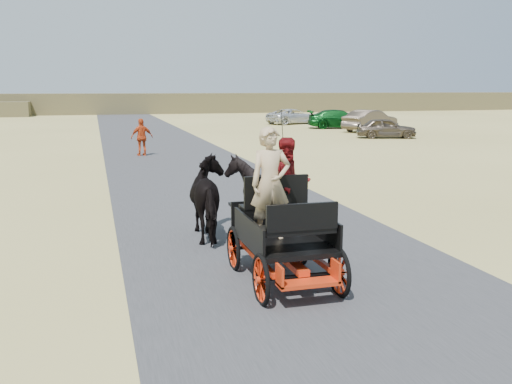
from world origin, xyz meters
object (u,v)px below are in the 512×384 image
object	(u,v)px
car_a	(386,128)
car_d	(293,116)
pedestrian	(142,137)
horse_right	(263,195)
carriage	(283,260)
horse_left	(212,198)
car_b	(370,121)
car_c	(340,119)

from	to	relation	value
car_a	car_d	size ratio (longest dim) A/B	0.79
pedestrian	horse_right	bearing A→B (deg)	84.49
horse_right	car_a	bearing A→B (deg)	-124.42
carriage	horse_left	xyz separation A→B (m)	(-0.55, 3.00, 0.49)
pedestrian	car_a	xyz separation A→B (m)	(15.45, 5.39, -0.24)
carriage	car_a	bearing A→B (deg)	58.14
car_b	car_c	world-z (taller)	car_b
car_d	carriage	bearing A→B (deg)	141.79
car_a	horse_left	bearing A→B (deg)	161.48
car_a	car_d	distance (m)	14.74
carriage	car_d	world-z (taller)	car_d
horse_right	car_c	world-z (taller)	horse_right
horse_left	car_d	world-z (taller)	horse_left
horse_right	car_a	size ratio (longest dim) A/B	0.46
horse_right	car_c	bearing A→B (deg)	-116.88
pedestrian	car_b	xyz separation A→B (m)	(17.00, 10.61, -0.09)
horse_right	car_b	bearing A→B (deg)	-121.26
horse_right	pedestrian	size ratio (longest dim) A/B	0.98
horse_right	pedestrian	xyz separation A→B (m)	(-1.32, 15.23, 0.01)
car_a	carriage	bearing A→B (deg)	166.06
carriage	car_a	size ratio (longest dim) A/B	0.65
horse_left	horse_right	xyz separation A→B (m)	(1.10, 0.00, 0.00)
horse_left	pedestrian	bearing A→B (deg)	-89.19
horse_left	car_d	distance (m)	38.10
pedestrian	car_a	world-z (taller)	pedestrian
carriage	car_d	bearing A→B (deg)	70.34
pedestrian	car_c	xyz separation A→B (m)	(16.18, 14.10, -0.15)
car_a	car_b	xyz separation A→B (m)	(1.55, 5.21, 0.14)
pedestrian	car_a	distance (m)	16.37
carriage	car_b	bearing A→B (deg)	60.62
car_a	pedestrian	bearing A→B (deg)	127.17
horse_left	car_a	world-z (taller)	horse_left
carriage	horse_right	size ratio (longest dim) A/B	1.41
carriage	car_c	bearing A→B (deg)	64.51
carriage	pedestrian	xyz separation A→B (m)	(-0.77, 18.23, 0.50)
car_b	car_d	distance (m)	9.83
car_d	car_b	bearing A→B (deg)	176.47
carriage	car_b	distance (m)	33.10
horse_right	car_c	size ratio (longest dim) A/B	0.34
car_c	car_d	size ratio (longest dim) A/B	1.06
car_b	car_d	size ratio (longest dim) A/B	1.00
car_c	horse_left	bearing A→B (deg)	165.97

